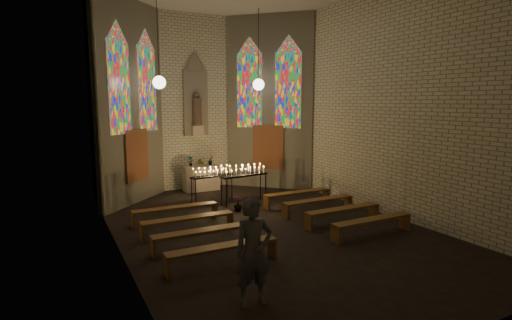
% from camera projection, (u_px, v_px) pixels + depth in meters
% --- Properties ---
extents(floor, '(12.00, 12.00, 0.00)m').
position_uv_depth(floor, '(267.00, 228.00, 11.35)').
color(floor, black).
rests_on(floor, ground).
extents(room, '(8.22, 12.43, 7.00)m').
position_uv_depth(room, '(220.00, 97.00, 13.77)').
color(room, beige).
rests_on(room, ground).
extents(altar, '(1.40, 0.60, 1.00)m').
position_uv_depth(altar, '(201.00, 178.00, 16.06)').
color(altar, beige).
rests_on(altar, ground).
extents(flower_vase_left, '(0.25, 0.18, 0.44)m').
position_uv_depth(flower_vase_left, '(190.00, 161.00, 15.83)').
color(flower_vase_left, '#4C723F').
rests_on(flower_vase_left, altar).
extents(flower_vase_center, '(0.36, 0.32, 0.37)m').
position_uv_depth(flower_vase_center, '(201.00, 162.00, 15.89)').
color(flower_vase_center, '#4C723F').
rests_on(flower_vase_center, altar).
extents(flower_vase_right, '(0.24, 0.21, 0.38)m').
position_uv_depth(flower_vase_right, '(211.00, 160.00, 16.19)').
color(flower_vase_right, '#4C723F').
rests_on(flower_vase_right, altar).
extents(aisle_flower_pot, '(0.34, 0.34, 0.47)m').
position_uv_depth(aisle_flower_pot, '(238.00, 204.00, 13.06)').
color(aisle_flower_pot, '#4C723F').
rests_on(aisle_flower_pot, ground).
extents(votive_stand_left, '(1.64, 0.64, 1.17)m').
position_uv_depth(votive_stand_left, '(212.00, 174.00, 14.25)').
color(votive_stand_left, black).
rests_on(votive_stand_left, ground).
extents(votive_stand_right, '(1.79, 0.62, 1.29)m').
position_uv_depth(votive_stand_right, '(244.00, 172.00, 13.95)').
color(votive_stand_right, black).
rests_on(votive_stand_right, ground).
extents(pew_left_0, '(2.52, 0.38, 0.48)m').
position_uv_depth(pew_left_0, '(175.00, 210.00, 11.80)').
color(pew_left_0, brown).
rests_on(pew_left_0, ground).
extents(pew_right_0, '(2.52, 0.38, 0.48)m').
position_uv_depth(pew_right_0, '(297.00, 194.00, 13.77)').
color(pew_right_0, brown).
rests_on(pew_right_0, ground).
extents(pew_left_1, '(2.52, 0.38, 0.48)m').
position_uv_depth(pew_left_1, '(188.00, 220.00, 10.75)').
color(pew_left_1, brown).
rests_on(pew_left_1, ground).
extents(pew_right_1, '(2.52, 0.38, 0.48)m').
position_uv_depth(pew_right_1, '(318.00, 202.00, 12.72)').
color(pew_right_1, brown).
rests_on(pew_right_1, ground).
extents(pew_left_2, '(2.52, 0.38, 0.48)m').
position_uv_depth(pew_left_2, '(203.00, 233.00, 9.69)').
color(pew_left_2, brown).
rests_on(pew_left_2, ground).
extents(pew_right_2, '(2.52, 0.38, 0.48)m').
position_uv_depth(pew_right_2, '(343.00, 211.00, 11.66)').
color(pew_right_2, brown).
rests_on(pew_right_2, ground).
extents(pew_left_3, '(2.52, 0.38, 0.48)m').
position_uv_depth(pew_left_3, '(223.00, 249.00, 8.64)').
color(pew_left_3, brown).
rests_on(pew_left_3, ground).
extents(pew_right_3, '(2.52, 0.38, 0.48)m').
position_uv_depth(pew_right_3, '(372.00, 222.00, 10.61)').
color(pew_right_3, brown).
rests_on(pew_right_3, ground).
extents(visitor, '(0.74, 0.53, 1.92)m').
position_uv_depth(visitor, '(254.00, 252.00, 6.97)').
color(visitor, '#484851').
rests_on(visitor, ground).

